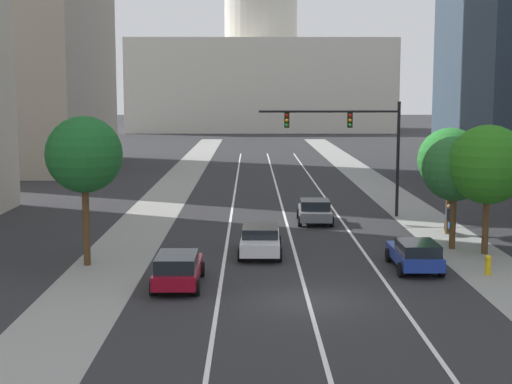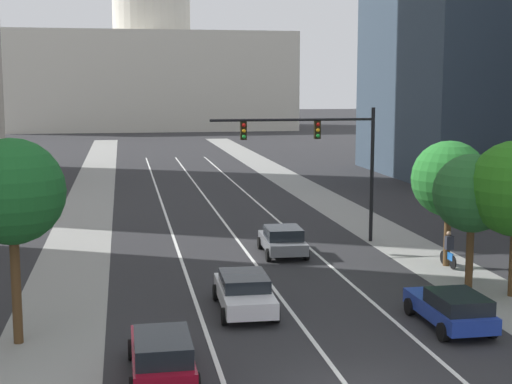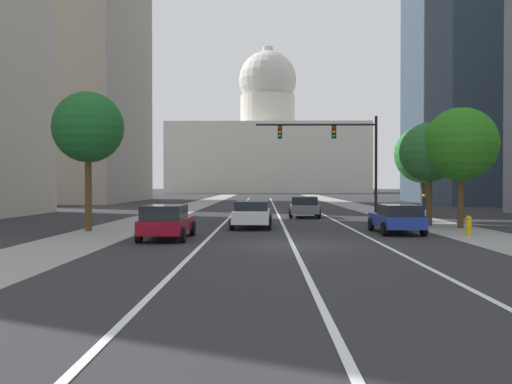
% 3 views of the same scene
% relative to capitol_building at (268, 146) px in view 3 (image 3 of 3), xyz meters
% --- Properties ---
extents(ground_plane, '(400.00, 400.00, 0.00)m').
position_rel_capitol_building_xyz_m(ground_plane, '(0.00, -90.77, -12.76)').
color(ground_plane, '#2B2B2D').
extents(sidewalk_left, '(3.55, 130.00, 0.01)m').
position_rel_capitol_building_xyz_m(sidewalk_left, '(-8.69, -95.77, -12.76)').
color(sidewalk_left, gray).
rests_on(sidewalk_left, ground).
extents(sidewalk_right, '(3.55, 130.00, 0.01)m').
position_rel_capitol_building_xyz_m(sidewalk_right, '(8.69, -95.77, -12.76)').
color(sidewalk_right, gray).
rests_on(sidewalk_right, ground).
extents(lane_stripe_left, '(0.16, 90.00, 0.01)m').
position_rel_capitol_building_xyz_m(lane_stripe_left, '(-3.46, -105.77, -12.75)').
color(lane_stripe_left, white).
rests_on(lane_stripe_left, ground).
extents(lane_stripe_center, '(0.16, 90.00, 0.01)m').
position_rel_capitol_building_xyz_m(lane_stripe_center, '(0.00, -105.77, -12.75)').
color(lane_stripe_center, white).
rests_on(lane_stripe_center, ground).
extents(lane_stripe_right, '(0.16, 90.00, 0.01)m').
position_rel_capitol_building_xyz_m(lane_stripe_right, '(3.46, -105.77, -12.75)').
color(lane_stripe_right, white).
rests_on(lane_stripe_right, ground).
extents(office_tower_far_right, '(19.58, 22.43, 37.61)m').
position_rel_capitol_building_xyz_m(office_tower_far_right, '(28.04, -83.45, 6.08)').
color(office_tower_far_right, '#334251').
rests_on(office_tower_far_right, ground).
extents(capitol_building, '(52.95, 26.49, 40.21)m').
position_rel_capitol_building_xyz_m(capitol_building, '(0.00, 0.00, 0.00)').
color(capitol_building, beige).
rests_on(capitol_building, ground).
extents(car_white, '(2.18, 4.74, 1.42)m').
position_rel_capitol_building_xyz_m(car_white, '(-1.73, -122.36, -12.01)').
color(car_white, silver).
rests_on(car_white, ground).
extents(car_crimson, '(1.96, 4.57, 1.46)m').
position_rel_capitol_building_xyz_m(car_crimson, '(-5.19, -128.57, -11.99)').
color(car_crimson, maroon).
rests_on(car_crimson, ground).
extents(car_gray, '(2.23, 4.23, 1.45)m').
position_rel_capitol_building_xyz_m(car_gray, '(1.73, -113.30, -12.01)').
color(car_gray, slate).
rests_on(car_gray, ground).
extents(car_blue, '(2.00, 4.35, 1.38)m').
position_rel_capitol_building_xyz_m(car_blue, '(5.19, -125.68, -12.03)').
color(car_blue, '#1E389E').
rests_on(car_blue, ground).
extents(traffic_signal_mast, '(8.99, 0.39, 7.36)m').
position_rel_capitol_building_xyz_m(traffic_signal_mast, '(4.46, -110.92, -7.51)').
color(traffic_signal_mast, black).
rests_on(traffic_signal_mast, ground).
extents(fire_hydrant, '(0.26, 0.35, 0.91)m').
position_rel_capitol_building_xyz_m(fire_hydrant, '(8.18, -126.66, -12.30)').
color(fire_hydrant, yellow).
rests_on(fire_hydrant, ground).
extents(cyclist, '(0.36, 1.70, 1.72)m').
position_rel_capitol_building_xyz_m(cyclist, '(8.93, -117.20, -11.91)').
color(cyclist, black).
rests_on(cyclist, ground).
extents(street_tree_far_right, '(3.28, 3.28, 5.75)m').
position_rel_capitol_building_xyz_m(street_tree_far_right, '(8.10, -121.04, -8.67)').
color(street_tree_far_right, '#51381E').
rests_on(street_tree_far_right, ground).
extents(street_tree_near_left, '(3.49, 3.49, 6.89)m').
position_rel_capitol_building_xyz_m(street_tree_near_left, '(-9.76, -124.62, -7.65)').
color(street_tree_near_left, '#51381E').
rests_on(street_tree_near_left, ground).
extents(street_tree_mid_right, '(3.60, 3.60, 6.00)m').
position_rel_capitol_building_xyz_m(street_tree_mid_right, '(8.93, -116.99, -8.58)').
color(street_tree_mid_right, '#51381E').
rests_on(street_tree_mid_right, ground).
extents(street_tree_near_right, '(3.88, 3.88, 6.39)m').
position_rel_capitol_building_xyz_m(street_tree_near_right, '(9.37, -122.33, -8.33)').
color(street_tree_near_right, '#51381E').
rests_on(street_tree_near_right, ground).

